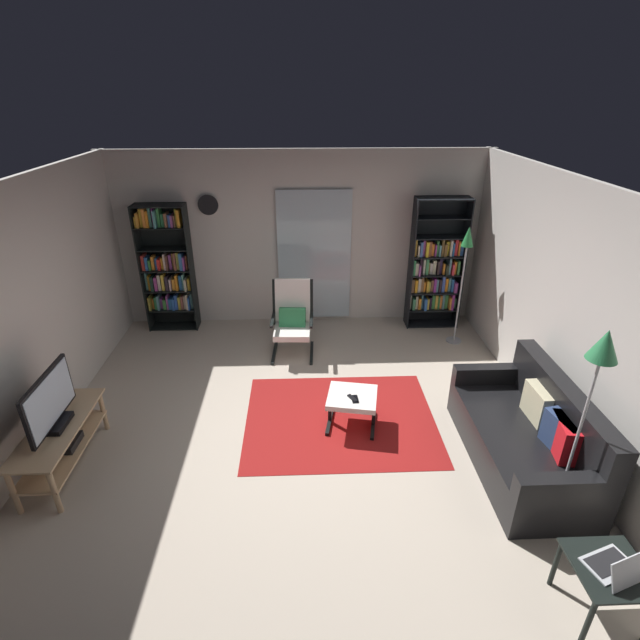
% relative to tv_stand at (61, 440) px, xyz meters
% --- Properties ---
extents(ground_plane, '(7.02, 7.02, 0.00)m').
position_rel_tv_stand_xyz_m(ground_plane, '(2.30, 0.36, -0.33)').
color(ground_plane, '#BEAE9C').
extents(wall_back, '(5.60, 0.06, 2.60)m').
position_rel_tv_stand_xyz_m(wall_back, '(2.30, 3.26, 0.97)').
color(wall_back, beige).
rests_on(wall_back, ground).
extents(wall_left, '(0.06, 6.00, 2.60)m').
position_rel_tv_stand_xyz_m(wall_left, '(-0.40, 0.36, 0.97)').
color(wall_left, beige).
rests_on(wall_left, ground).
extents(wall_right, '(0.06, 6.00, 2.60)m').
position_rel_tv_stand_xyz_m(wall_right, '(5.00, 0.36, 0.97)').
color(wall_right, beige).
rests_on(wall_right, ground).
extents(glass_door_panel, '(1.10, 0.01, 2.00)m').
position_rel_tv_stand_xyz_m(glass_door_panel, '(2.52, 3.19, 0.72)').
color(glass_door_panel, silver).
extents(area_rug, '(2.11, 1.69, 0.01)m').
position_rel_tv_stand_xyz_m(area_rug, '(2.73, 0.63, -0.32)').
color(area_rug, maroon).
rests_on(area_rug, ground).
extents(tv_stand, '(0.44, 1.23, 0.50)m').
position_rel_tv_stand_xyz_m(tv_stand, '(0.00, 0.00, 0.00)').
color(tv_stand, tan).
rests_on(tv_stand, ground).
extents(television, '(0.20, 0.82, 0.55)m').
position_rel_tv_stand_xyz_m(television, '(0.00, -0.00, 0.42)').
color(television, black).
rests_on(television, tv_stand).
extents(bookshelf_near_tv, '(0.73, 0.30, 1.90)m').
position_rel_tv_stand_xyz_m(bookshelf_near_tv, '(0.35, 3.04, 0.66)').
color(bookshelf_near_tv, black).
rests_on(bookshelf_near_tv, ground).
extents(bookshelf_near_sofa, '(0.79, 0.30, 1.98)m').
position_rel_tv_stand_xyz_m(bookshelf_near_sofa, '(4.32, 2.97, 0.58)').
color(bookshelf_near_sofa, black).
rests_on(bookshelf_near_sofa, ground).
extents(leather_sofa, '(0.85, 1.80, 0.89)m').
position_rel_tv_stand_xyz_m(leather_sofa, '(4.49, -0.13, -0.01)').
color(leather_sofa, black).
rests_on(leather_sofa, ground).
extents(lounge_armchair, '(0.59, 0.67, 1.02)m').
position_rel_tv_stand_xyz_m(lounge_armchair, '(2.19, 2.21, 0.21)').
color(lounge_armchair, black).
rests_on(lounge_armchair, ground).
extents(ottoman, '(0.60, 0.57, 0.39)m').
position_rel_tv_stand_xyz_m(ottoman, '(2.84, 0.53, -0.00)').
color(ottoman, white).
rests_on(ottoman, ground).
extents(tv_remote, '(0.11, 0.15, 0.02)m').
position_rel_tv_stand_xyz_m(tv_remote, '(2.84, 0.46, 0.07)').
color(tv_remote, black).
rests_on(tv_remote, ottoman).
extents(cell_phone, '(0.07, 0.14, 0.01)m').
position_rel_tv_stand_xyz_m(cell_phone, '(2.86, 0.45, 0.07)').
color(cell_phone, black).
rests_on(cell_phone, ottoman).
extents(floor_lamp_by_sofa, '(0.22, 0.22, 1.80)m').
position_rel_tv_stand_xyz_m(floor_lamp_by_sofa, '(4.51, -0.76, 1.18)').
color(floor_lamp_by_sofa, '#A5A5AD').
rests_on(floor_lamp_by_sofa, ground).
extents(floor_lamp_by_shelf, '(0.22, 0.22, 1.71)m').
position_rel_tv_stand_xyz_m(floor_lamp_by_shelf, '(4.54, 2.38, 1.00)').
color(floor_lamp_by_shelf, '#A5A5AD').
rests_on(floor_lamp_by_shelf, ground).
extents(side_table, '(0.49, 0.49, 0.46)m').
position_rel_tv_stand_xyz_m(side_table, '(4.36, -1.62, 0.05)').
color(side_table, black).
rests_on(side_table, ground).
extents(laptop, '(0.39, 0.37, 0.20)m').
position_rel_tv_stand_xyz_m(laptop, '(4.38, -1.67, 0.19)').
color(laptop, '#B7BABF').
rests_on(laptop, side_table).
extents(wall_clock, '(0.29, 0.03, 0.29)m').
position_rel_tv_stand_xyz_m(wall_clock, '(1.01, 3.18, 1.52)').
color(wall_clock, silver).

